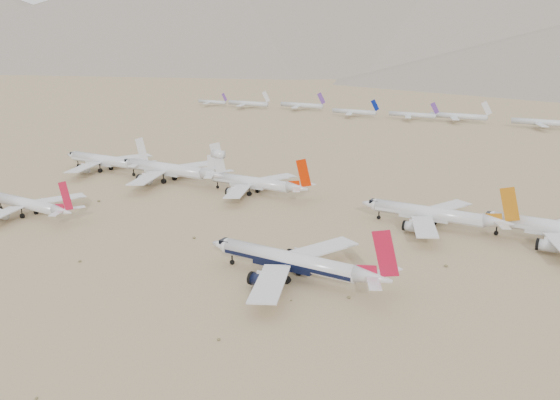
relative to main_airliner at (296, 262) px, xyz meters
The scene contains 8 objects.
ground 11.22m from the main_airliner, 155.95° to the right, with size 7000.00×7000.00×0.00m, color #80684A.
main_airliner is the anchor object (origin of this frame).
second_airliner 99.55m from the main_airliner, behind, with size 40.65×39.73×14.41m.
row2_gold_tail 58.19m from the main_airliner, 72.88° to the left, with size 44.96×43.97×16.01m.
row2_orange_tail 79.87m from the main_airliner, 130.70° to the left, with size 44.77×43.80×15.97m.
row2_white_trijet 109.41m from the main_airliner, 147.38° to the left, with size 53.23×52.02×18.86m.
row2_white_twin 143.95m from the main_airliner, 155.64° to the left, with size 48.45×47.40×17.31m.
desert_scrub 46.04m from the main_airliner, 116.32° to the right, with size 261.14×121.72×0.63m.
Camera 1 is at (68.45, -100.80, 53.53)m, focal length 35.00 mm.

